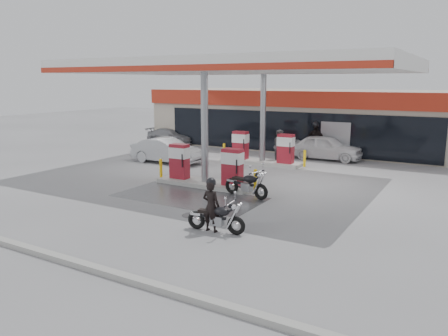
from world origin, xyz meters
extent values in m
plane|color=gray|center=(0.00, 0.00, 0.00)|extent=(90.00, 90.00, 0.00)
cube|color=#4C4C4F|center=(0.50, 0.00, 0.00)|extent=(6.00, 3.00, 0.00)
cylinder|color=#38383A|center=(2.00, -2.00, 0.00)|extent=(0.70, 0.70, 0.01)
cube|color=gray|center=(0.00, -7.00, 0.07)|extent=(28.00, 0.25, 0.15)
cube|color=#B8AB9A|center=(0.00, 16.00, 2.00)|extent=(22.00, 8.00, 4.00)
cube|color=black|center=(0.00, 11.97, 1.40)|extent=(18.00, 0.10, 2.60)
cube|color=#AD2715|center=(0.00, 11.90, 3.50)|extent=(22.00, 0.25, 1.00)
cube|color=navy|center=(7.00, 11.85, 3.50)|extent=(3.50, 0.12, 0.80)
cube|color=gray|center=(3.00, 11.93, 1.10)|extent=(1.80, 0.14, 2.20)
cube|color=silver|center=(0.00, 5.00, 5.30)|extent=(16.00, 10.00, 0.60)
cube|color=#AD2715|center=(0.00, 0.05, 5.12)|extent=(16.00, 0.12, 0.24)
cube|color=#AD2715|center=(0.00, 9.95, 5.12)|extent=(16.00, 0.12, 0.24)
cylinder|color=gray|center=(0.00, 2.00, 2.59)|extent=(0.32, 0.32, 5.00)
cylinder|color=gray|center=(0.00, 8.00, 2.59)|extent=(0.32, 0.32, 5.00)
cube|color=#9E9E99|center=(0.00, 2.00, 0.09)|extent=(4.50, 1.30, 0.18)
cube|color=maroon|center=(-1.40, 2.00, 0.98)|extent=(0.85, 0.48, 1.60)
cube|color=maroon|center=(1.40, 2.00, 0.98)|extent=(0.85, 0.48, 1.60)
cube|color=silver|center=(-1.40, 2.00, 1.38)|extent=(0.88, 0.52, 0.50)
cube|color=silver|center=(1.40, 2.00, 1.38)|extent=(0.88, 0.52, 0.50)
cylinder|color=yellow|center=(-2.50, 2.00, 0.54)|extent=(0.14, 0.14, 0.90)
cylinder|color=yellow|center=(2.50, 2.00, 0.54)|extent=(0.14, 0.14, 0.90)
cube|color=#9E9E99|center=(0.00, 8.00, 0.09)|extent=(4.50, 1.30, 0.18)
cube|color=maroon|center=(-1.40, 8.00, 0.98)|extent=(0.85, 0.48, 1.60)
cube|color=maroon|center=(1.40, 8.00, 0.98)|extent=(0.85, 0.48, 1.60)
cube|color=silver|center=(-1.40, 8.00, 1.38)|extent=(0.88, 0.52, 0.50)
cube|color=silver|center=(1.40, 8.00, 1.38)|extent=(0.88, 0.52, 0.50)
cylinder|color=yellow|center=(-2.50, 8.00, 0.54)|extent=(0.14, 0.14, 0.90)
cylinder|color=yellow|center=(2.50, 8.00, 0.54)|extent=(0.14, 0.14, 0.90)
torus|color=black|center=(4.29, -2.95, 0.30)|extent=(0.60, 0.20, 0.59)
torus|color=black|center=(2.94, -3.11, 0.30)|extent=(0.60, 0.20, 0.59)
cube|color=gray|center=(3.66, -3.02, 0.37)|extent=(0.42, 0.28, 0.30)
cube|color=black|center=(3.51, -3.04, 0.47)|extent=(0.89, 0.20, 0.08)
ellipsoid|color=black|center=(3.80, -3.01, 0.69)|extent=(0.58, 0.37, 0.28)
cube|color=black|center=(3.31, -3.06, 0.63)|extent=(0.56, 0.30, 0.10)
cylinder|color=silver|center=(4.10, -2.97, 0.98)|extent=(0.12, 0.75, 0.04)
sphere|color=silver|center=(4.21, -2.96, 0.87)|extent=(0.18, 0.18, 0.18)
cylinder|color=silver|center=(3.15, -2.94, 0.28)|extent=(0.89, 0.18, 0.08)
imported|color=black|center=(3.46, -3.05, 0.81)|extent=(0.59, 0.39, 1.62)
torus|color=black|center=(3.22, 1.05, 0.33)|extent=(0.67, 0.28, 0.65)
torus|color=black|center=(1.74, 1.34, 0.33)|extent=(0.67, 0.28, 0.65)
cube|color=gray|center=(2.52, 1.19, 0.41)|extent=(0.48, 0.34, 0.33)
cube|color=black|center=(2.36, 1.22, 0.52)|extent=(0.98, 0.29, 0.09)
ellipsoid|color=black|center=(2.68, 1.16, 0.76)|extent=(0.67, 0.46, 0.31)
cube|color=black|center=(2.15, 1.26, 0.70)|extent=(0.64, 0.37, 0.11)
cylinder|color=silver|center=(3.00, 1.10, 1.09)|extent=(0.20, 0.82, 0.04)
sphere|color=silver|center=(3.13, 1.07, 0.96)|extent=(0.20, 0.20, 0.20)
cylinder|color=silver|center=(2.01, 1.44, 0.31)|extent=(0.98, 0.27, 0.09)
imported|color=white|center=(2.64, 11.20, 0.73)|extent=(4.35, 1.84, 1.47)
imported|color=#505054|center=(0.63, 9.00, 0.95)|extent=(0.99, 1.11, 1.89)
imported|color=#A2A6AA|center=(-4.90, 5.60, 0.70)|extent=(4.28, 1.55, 1.40)
imported|color=gray|center=(-9.45, 12.02, 0.56)|extent=(3.90, 1.61, 1.13)
imported|color=#171A4F|center=(5.04, 14.00, 0.58)|extent=(4.57, 3.27, 1.16)
imported|color=black|center=(1.78, 11.80, 1.02)|extent=(1.21, 0.52, 2.05)
camera|label=1|loc=(10.34, -14.09, 4.62)|focal=35.00mm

